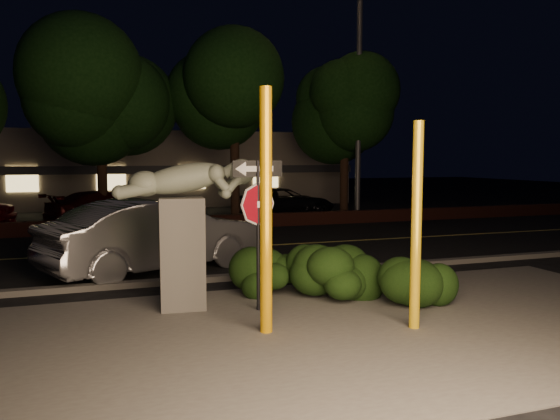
{
  "coord_description": "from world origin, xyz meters",
  "views": [
    {
      "loc": [
        -2.78,
        -8.24,
        2.59
      ],
      "look_at": [
        0.56,
        1.57,
        1.6
      ],
      "focal_mm": 35.0,
      "sensor_mm": 36.0,
      "label": 1
    }
  ],
  "objects_px": {
    "streetlight": "(355,58)",
    "yellow_pole_left": "(266,212)",
    "parked_car_dark": "(285,202)",
    "yellow_pole_right": "(416,227)",
    "signpost": "(258,205)",
    "sculpture": "(184,217)",
    "parked_car_darkred": "(107,208)",
    "silver_sedan": "(155,235)"
  },
  "relations": [
    {
      "from": "streetlight",
      "to": "yellow_pole_left",
      "type": "bearing_deg",
      "value": -137.9
    },
    {
      "from": "yellow_pole_left",
      "to": "parked_car_dark",
      "type": "height_order",
      "value": "yellow_pole_left"
    },
    {
      "from": "yellow_pole_left",
      "to": "parked_car_dark",
      "type": "xyz_separation_m",
      "value": [
        5.7,
        15.41,
        -1.18
      ]
    },
    {
      "from": "yellow_pole_right",
      "to": "parked_car_dark",
      "type": "height_order",
      "value": "yellow_pole_right"
    },
    {
      "from": "yellow_pole_right",
      "to": "signpost",
      "type": "bearing_deg",
      "value": 139.14
    },
    {
      "from": "sculpture",
      "to": "parked_car_darkred",
      "type": "xyz_separation_m",
      "value": [
        -1.0,
        12.69,
        -0.92
      ]
    },
    {
      "from": "yellow_pole_right",
      "to": "silver_sedan",
      "type": "distance_m",
      "value": 6.51
    },
    {
      "from": "silver_sedan",
      "to": "parked_car_dark",
      "type": "bearing_deg",
      "value": -57.45
    },
    {
      "from": "yellow_pole_left",
      "to": "parked_car_dark",
      "type": "distance_m",
      "value": 16.47
    },
    {
      "from": "parked_car_dark",
      "to": "parked_car_darkred",
      "type": "bearing_deg",
      "value": 96.43
    },
    {
      "from": "streetlight",
      "to": "parked_car_darkred",
      "type": "height_order",
      "value": "streetlight"
    },
    {
      "from": "parked_car_darkred",
      "to": "parked_car_dark",
      "type": "xyz_separation_m",
      "value": [
        7.62,
        0.95,
        -0.04
      ]
    },
    {
      "from": "sculpture",
      "to": "parked_car_darkred",
      "type": "distance_m",
      "value": 12.77
    },
    {
      "from": "yellow_pole_left",
      "to": "streetlight",
      "type": "height_order",
      "value": "streetlight"
    },
    {
      "from": "yellow_pole_left",
      "to": "yellow_pole_right",
      "type": "xyz_separation_m",
      "value": [
        2.19,
        -0.54,
        -0.23
      ]
    },
    {
      "from": "sculpture",
      "to": "parked_car_darkred",
      "type": "relative_size",
      "value": 0.56
    },
    {
      "from": "yellow_pole_right",
      "to": "streetlight",
      "type": "bearing_deg",
      "value": 67.38
    },
    {
      "from": "parked_car_darkred",
      "to": "yellow_pole_right",
      "type": "bearing_deg",
      "value": 168.81
    },
    {
      "from": "signpost",
      "to": "sculpture",
      "type": "height_order",
      "value": "sculpture"
    },
    {
      "from": "signpost",
      "to": "parked_car_dark",
      "type": "relative_size",
      "value": 0.57
    },
    {
      "from": "yellow_pole_left",
      "to": "signpost",
      "type": "xyz_separation_m",
      "value": [
        0.22,
        1.16,
        0.01
      ]
    },
    {
      "from": "silver_sedan",
      "to": "parked_car_dark",
      "type": "distance_m",
      "value": 12.38
    },
    {
      "from": "streetlight",
      "to": "parked_car_darkred",
      "type": "relative_size",
      "value": 2.4
    },
    {
      "from": "sculpture",
      "to": "silver_sedan",
      "type": "relative_size",
      "value": 0.51
    },
    {
      "from": "signpost",
      "to": "streetlight",
      "type": "height_order",
      "value": "streetlight"
    },
    {
      "from": "yellow_pole_left",
      "to": "yellow_pole_right",
      "type": "height_order",
      "value": "yellow_pole_left"
    },
    {
      "from": "yellow_pole_right",
      "to": "silver_sedan",
      "type": "relative_size",
      "value": 0.62
    },
    {
      "from": "parked_car_darkred",
      "to": "signpost",
      "type": "bearing_deg",
      "value": 162.65
    },
    {
      "from": "yellow_pole_right",
      "to": "parked_car_dark",
      "type": "distance_m",
      "value": 16.35
    },
    {
      "from": "sculpture",
      "to": "yellow_pole_left",
      "type": "bearing_deg",
      "value": -57.13
    },
    {
      "from": "yellow_pole_right",
      "to": "parked_car_darkred",
      "type": "xyz_separation_m",
      "value": [
        -4.11,
        15.0,
        -0.9
      ]
    },
    {
      "from": "yellow_pole_left",
      "to": "sculpture",
      "type": "relative_size",
      "value": 1.4
    },
    {
      "from": "parked_car_darkred",
      "to": "parked_car_dark",
      "type": "distance_m",
      "value": 7.68
    },
    {
      "from": "streetlight",
      "to": "silver_sedan",
      "type": "distance_m",
      "value": 12.78
    },
    {
      "from": "streetlight",
      "to": "parked_car_darkred",
      "type": "xyz_separation_m",
      "value": [
        -9.53,
        1.99,
        -5.89
      ]
    },
    {
      "from": "yellow_pole_right",
      "to": "parked_car_dark",
      "type": "relative_size",
      "value": 0.7
    },
    {
      "from": "signpost",
      "to": "parked_car_darkred",
      "type": "relative_size",
      "value": 0.55
    },
    {
      "from": "yellow_pole_right",
      "to": "sculpture",
      "type": "bearing_deg",
      "value": 143.46
    },
    {
      "from": "parked_car_darkred",
      "to": "silver_sedan",
      "type": "bearing_deg",
      "value": 158.63
    },
    {
      "from": "parked_car_darkred",
      "to": "parked_car_dark",
      "type": "bearing_deg",
      "value": -109.43
    },
    {
      "from": "silver_sedan",
      "to": "parked_car_darkred",
      "type": "xyz_separation_m",
      "value": [
        -0.85,
        9.41,
        -0.16
      ]
    },
    {
      "from": "yellow_pole_right",
      "to": "signpost",
      "type": "xyz_separation_m",
      "value": [
        -1.97,
        1.7,
        0.24
      ]
    }
  ]
}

